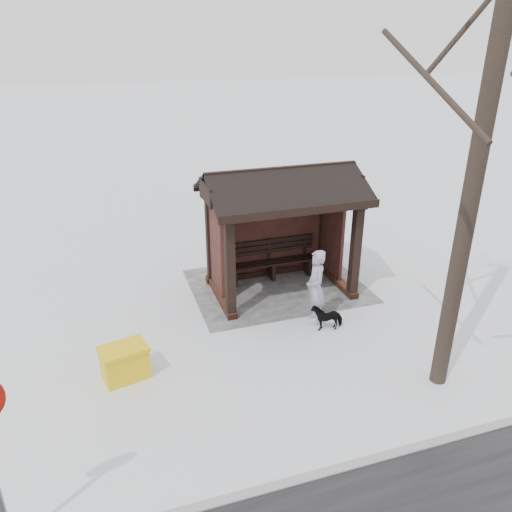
{
  "coord_description": "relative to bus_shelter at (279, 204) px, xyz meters",
  "views": [
    {
      "loc": [
        3.96,
        10.2,
        5.8
      ],
      "look_at": [
        0.88,
        0.8,
        1.37
      ],
      "focal_mm": 35.0,
      "sensor_mm": 36.0,
      "label": 1
    }
  ],
  "objects": [
    {
      "name": "dog",
      "position": [
        -0.34,
        2.11,
        -1.89
      ],
      "size": [
        0.68,
        0.36,
        0.55
      ],
      "primitive_type": "imported",
      "rotation": [
        0.0,
        0.0,
        1.46
      ],
      "color": "black",
      "rests_on": "ground"
    },
    {
      "name": "ground",
      "position": [
        0.0,
        0.16,
        -2.17
      ],
      "size": [
        120.0,
        120.0,
        0.0
      ],
      "primitive_type": "plane",
      "color": "silver",
      "rests_on": "ground"
    },
    {
      "name": "tree_near",
      "position": [
        -1.5,
        4.36,
        3.99
      ],
      "size": [
        3.42,
        3.42,
        9.03
      ],
      "color": "black",
      "rests_on": "ground"
    },
    {
      "name": "bus_shelter",
      "position": [
        0.0,
        0.0,
        0.0
      ],
      "size": [
        3.6,
        2.4,
        3.09
      ],
      "color": "#391D14",
      "rests_on": "ground"
    },
    {
      "name": "grit_bin",
      "position": [
        3.9,
        2.49,
        -1.84
      ],
      "size": [
        0.95,
        0.75,
        0.64
      ],
      "rotation": [
        0.0,
        0.0,
        0.23
      ],
      "color": "#E0B90D",
      "rests_on": "ground"
    },
    {
      "name": "kerb",
      "position": [
        0.0,
        5.66,
        -2.16
      ],
      "size": [
        120.0,
        0.15,
        0.06
      ],
      "primitive_type": "cube",
      "color": "gray",
      "rests_on": "ground"
    },
    {
      "name": "trampled_patch",
      "position": [
        0.0,
        -0.04,
        -2.16
      ],
      "size": [
        4.2,
        3.2,
        0.02
      ],
      "primitive_type": "cube",
      "color": "gray",
      "rests_on": "ground"
    },
    {
      "name": "pedestrian",
      "position": [
        -0.18,
        1.79,
        -1.32
      ],
      "size": [
        0.5,
        0.67,
        1.69
      ],
      "primitive_type": "imported",
      "rotation": [
        0.0,
        0.0,
        1.41
      ],
      "color": "#9A94AE",
      "rests_on": "ground"
    }
  ]
}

